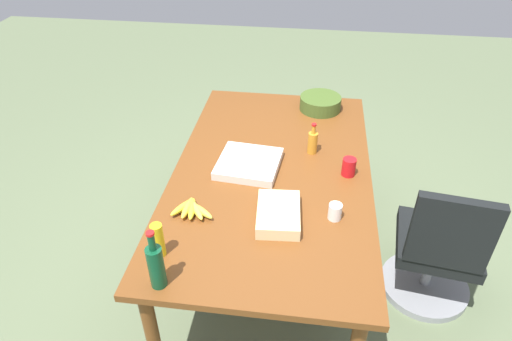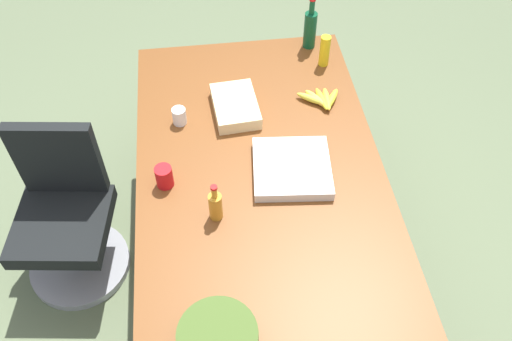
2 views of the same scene
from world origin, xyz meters
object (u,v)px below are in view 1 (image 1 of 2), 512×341
(wine_bottle, at_px, (156,265))
(salad_bowl, at_px, (320,103))
(conference_table, at_px, (272,180))
(office_chair, at_px, (436,256))
(pizza_box, at_px, (249,164))
(banana_bunch, at_px, (192,209))
(paper_cup, at_px, (335,212))
(dressing_bottle, at_px, (313,142))
(mustard_bottle, at_px, (158,240))
(sheet_cake, at_px, (278,214))
(red_solo_cup, at_px, (349,167))

(wine_bottle, bearing_deg, salad_bowl, 158.78)
(conference_table, xyz_separation_m, office_chair, (0.14, 1.02, -0.37))
(pizza_box, height_order, salad_bowl, salad_bowl)
(office_chair, height_order, banana_bunch, office_chair)
(paper_cup, bearing_deg, salad_bowl, -175.34)
(salad_bowl, bearing_deg, dressing_bottle, -3.86)
(pizza_box, bearing_deg, paper_cup, 57.63)
(office_chair, height_order, paper_cup, office_chair)
(salad_bowl, bearing_deg, wine_bottle, -21.22)
(dressing_bottle, relative_size, mustard_bottle, 1.13)
(conference_table, bearing_deg, office_chair, 82.12)
(conference_table, height_order, wine_bottle, wine_bottle)
(dressing_bottle, relative_size, pizza_box, 0.58)
(conference_table, height_order, dressing_bottle, dressing_bottle)
(pizza_box, relative_size, paper_cup, 4.00)
(dressing_bottle, xyz_separation_m, paper_cup, (0.61, 0.14, -0.03))
(office_chair, xyz_separation_m, sheet_cake, (0.29, -0.95, 0.48))
(paper_cup, xyz_separation_m, mustard_bottle, (0.37, -0.82, 0.05))
(office_chair, bearing_deg, paper_cup, -69.90)
(mustard_bottle, bearing_deg, red_solo_cup, 130.27)
(pizza_box, distance_m, banana_bunch, 0.51)
(office_chair, distance_m, mustard_bottle, 1.69)
(office_chair, distance_m, red_solo_cup, 0.78)
(office_chair, bearing_deg, dressing_bottle, -114.84)
(red_solo_cup, relative_size, mustard_bottle, 0.60)
(banana_bunch, height_order, salad_bowl, salad_bowl)
(pizza_box, xyz_separation_m, salad_bowl, (-0.80, 0.41, 0.02))
(conference_table, relative_size, mustard_bottle, 11.05)
(mustard_bottle, relative_size, salad_bowl, 0.62)
(pizza_box, distance_m, salad_bowl, 0.90)
(banana_bunch, bearing_deg, red_solo_cup, 118.70)
(red_solo_cup, xyz_separation_m, banana_bunch, (0.45, -0.83, -0.03))
(sheet_cake, bearing_deg, dressing_bottle, 166.91)
(office_chair, relative_size, wine_bottle, 2.93)
(office_chair, height_order, wine_bottle, wine_bottle)
(paper_cup, bearing_deg, mustard_bottle, -65.90)
(mustard_bottle, bearing_deg, salad_bowl, 155.10)
(wine_bottle, xyz_separation_m, sheet_cake, (-0.50, 0.48, -0.09))
(office_chair, xyz_separation_m, salad_bowl, (-0.95, -0.76, 0.49))
(wine_bottle, bearing_deg, office_chair, 118.76)
(red_solo_cup, height_order, pizza_box, red_solo_cup)
(dressing_bottle, bearing_deg, salad_bowl, 176.14)
(banana_bunch, relative_size, paper_cup, 2.71)
(paper_cup, distance_m, salad_bowl, 1.20)
(conference_table, xyz_separation_m, mustard_bottle, (0.75, -0.46, 0.17))
(conference_table, relative_size, wine_bottle, 6.45)
(banana_bunch, height_order, mustard_bottle, mustard_bottle)
(wine_bottle, relative_size, paper_cup, 3.51)
(pizza_box, relative_size, banana_bunch, 1.48)
(conference_table, xyz_separation_m, wine_bottle, (0.93, -0.41, 0.20))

